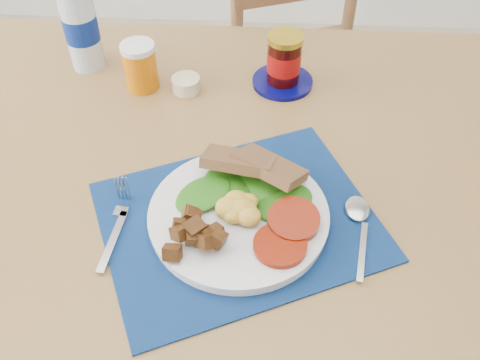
% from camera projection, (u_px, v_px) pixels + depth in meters
% --- Properties ---
extents(table, '(1.40, 0.90, 0.75)m').
position_uv_depth(table, '(252.00, 189.00, 1.01)').
color(table, brown).
rests_on(table, ground).
extents(chair_far, '(0.48, 0.47, 1.00)m').
position_uv_depth(chair_far, '(278.00, 60.00, 1.58)').
color(chair_far, '#54301E').
rests_on(chair_far, ground).
extents(placemat, '(0.52, 0.47, 0.00)m').
position_uv_depth(placemat, '(239.00, 221.00, 0.85)').
color(placemat, black).
rests_on(placemat, table).
extents(breakfast_plate, '(0.28, 0.28, 0.07)m').
position_uv_depth(breakfast_plate, '(235.00, 214.00, 0.83)').
color(breakfast_plate, silver).
rests_on(breakfast_plate, placemat).
extents(fork, '(0.03, 0.17, 0.00)m').
position_uv_depth(fork, '(118.00, 222.00, 0.84)').
color(fork, '#B2B5BA').
rests_on(fork, placemat).
extents(spoon, '(0.04, 0.17, 0.00)m').
position_uv_depth(spoon, '(359.00, 222.00, 0.84)').
color(spoon, '#B2B5BA').
rests_on(spoon, placemat).
extents(water_bottle, '(0.07, 0.07, 0.24)m').
position_uv_depth(water_bottle, '(79.00, 21.00, 1.08)').
color(water_bottle, '#ADBFCC').
rests_on(water_bottle, table).
extents(juice_glass, '(0.07, 0.07, 0.09)m').
position_uv_depth(juice_glass, '(140.00, 68.00, 1.07)').
color(juice_glass, '#BE5E05').
rests_on(juice_glass, table).
extents(ramekin, '(0.06, 0.06, 0.03)m').
position_uv_depth(ramekin, '(186.00, 84.00, 1.08)').
color(ramekin, beige).
rests_on(ramekin, table).
extents(jam_on_saucer, '(0.13, 0.13, 0.11)m').
position_uv_depth(jam_on_saucer, '(284.00, 63.00, 1.07)').
color(jam_on_saucer, '#04054B').
rests_on(jam_on_saucer, table).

